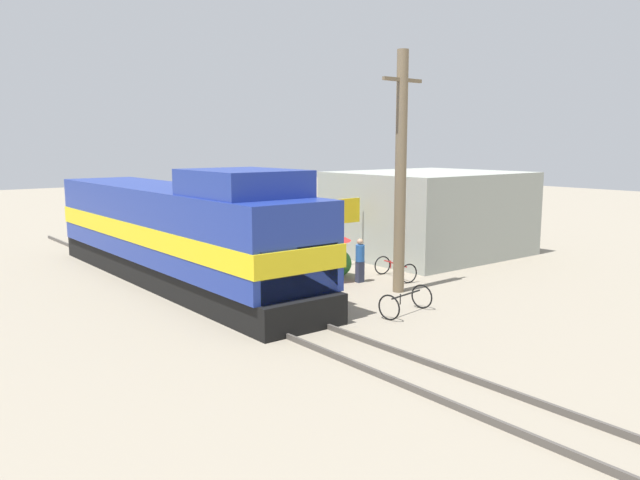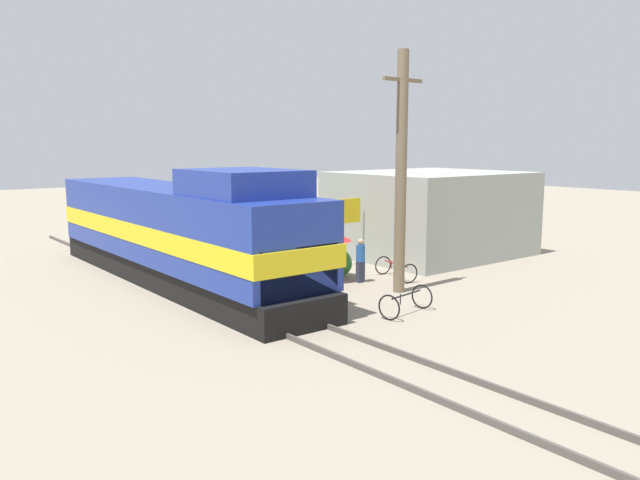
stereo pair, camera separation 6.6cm
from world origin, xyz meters
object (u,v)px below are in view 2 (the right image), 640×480
at_px(bicycle, 396,269).
at_px(locomotive, 180,233).
at_px(billboard_sign, 338,215).
at_px(bicycle_spare, 406,302).
at_px(utility_pole, 401,172).
at_px(vendor_umbrella, 323,234).
at_px(person_bystander, 360,259).

bearing_deg(bicycle, locomotive, -21.09).
xyz_separation_m(billboard_sign, bicycle_spare, (-3.12, -7.08, -1.82)).
relative_size(utility_pole, billboard_sign, 2.88).
xyz_separation_m(vendor_umbrella, billboard_sign, (2.10, 1.61, 0.42)).
xyz_separation_m(person_bystander, bicycle_spare, (-1.88, -4.24, -0.51)).
height_order(locomotive, vendor_umbrella, locomotive).
distance_m(vendor_umbrella, bicycle_spare, 5.73).
bearing_deg(locomotive, vendor_umbrella, -30.94).
distance_m(locomotive, billboard_sign, 6.83).
distance_m(utility_pole, person_bystander, 3.89).
xyz_separation_m(billboard_sign, bicycle, (0.28, -3.22, -1.84)).
bearing_deg(vendor_umbrella, person_bystander, -54.58).
xyz_separation_m(person_bystander, bicycle, (1.51, -0.38, -0.53)).
xyz_separation_m(billboard_sign, person_bystander, (-1.23, -2.84, -1.31)).
distance_m(person_bystander, bicycle, 1.65).
relative_size(utility_pole, bicycle, 4.26).
relative_size(billboard_sign, bicycle_spare, 1.49).
distance_m(billboard_sign, bicycle, 3.72).
relative_size(billboard_sign, person_bystander, 1.73).
relative_size(locomotive, bicycle, 8.56).
xyz_separation_m(locomotive, utility_pole, (5.56, -5.98, 2.33)).
relative_size(person_bystander, bicycle, 0.86).
bearing_deg(bicycle_spare, utility_pole, 129.03).
distance_m(locomotive, vendor_umbrella, 5.39).
height_order(utility_pole, bicycle_spare, utility_pole).
bearing_deg(locomotive, bicycle_spare, -66.33).
bearing_deg(locomotive, billboard_sign, -9.76).
xyz_separation_m(utility_pole, person_bystander, (-0.07, 1.99, -3.35)).
bearing_deg(billboard_sign, locomotive, 170.24).
bearing_deg(utility_pole, bicycle, 48.03).
bearing_deg(billboard_sign, utility_pole, -103.57).
height_order(vendor_umbrella, person_bystander, vendor_umbrella).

